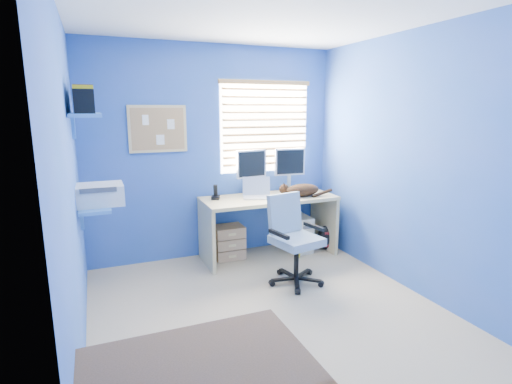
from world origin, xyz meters
name	(u,v)px	position (x,y,z in m)	size (l,w,h in m)	color
floor	(268,311)	(0.00, 0.00, 0.00)	(3.00, 3.20, 0.00)	tan
ceiling	(270,11)	(0.00, 0.00, 2.50)	(3.00, 3.20, 0.00)	white
wall_back	(214,153)	(0.00, 1.60, 1.25)	(3.00, 0.01, 2.50)	#4262BE
wall_front	(409,223)	(0.00, -1.60, 1.25)	(3.00, 0.01, 2.50)	#4262BE
wall_left	(70,186)	(-1.50, 0.00, 1.25)	(0.01, 3.20, 2.50)	#4262BE
wall_right	(410,164)	(1.50, 0.00, 1.25)	(0.01, 3.20, 2.50)	#4262BE
desk	(269,227)	(0.56, 1.26, 0.37)	(1.59, 0.65, 0.74)	#D0B979
laptop	(257,189)	(0.41, 1.26, 0.85)	(0.33, 0.26, 0.22)	silver
monitor_left	(251,172)	(0.44, 1.52, 1.01)	(0.40, 0.12, 0.54)	silver
monitor_right	(289,169)	(0.96, 1.52, 1.01)	(0.40, 0.12, 0.54)	silver
phone	(216,192)	(-0.06, 1.38, 0.82)	(0.09, 0.11, 0.17)	black
mug	(299,189)	(1.02, 1.35, 0.79)	(0.10, 0.09, 0.10)	#146E56
cd_spindle	(303,188)	(1.10, 1.41, 0.78)	(0.13, 0.13, 0.07)	silver
cat	(303,190)	(0.95, 1.13, 0.82)	(0.42, 0.22, 0.15)	black
tower_pc	(299,232)	(1.02, 1.32, 0.23)	(0.19, 0.44, 0.45)	beige
drawer_boxes	(229,242)	(0.09, 1.37, 0.20)	(0.35, 0.28, 0.41)	tan
yellow_book	(297,246)	(0.88, 1.12, 0.12)	(0.03, 0.17, 0.24)	yellow
backpack	(327,237)	(1.34, 1.18, 0.16)	(0.27, 0.21, 0.32)	black
office_chair	(294,250)	(0.50, 0.48, 0.34)	(0.62, 0.62, 0.91)	black
window_blinds	(265,127)	(0.65, 1.57, 1.55)	(1.15, 0.05, 1.10)	white
corkboard	(158,129)	(-0.65, 1.58, 1.55)	(0.64, 0.02, 0.52)	#D0B979
wall_shelves	(91,149)	(-1.35, 0.75, 1.43)	(0.42, 0.90, 1.05)	#4887CF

